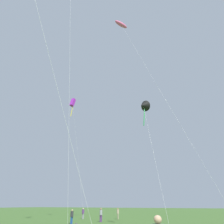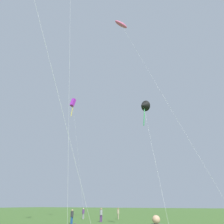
# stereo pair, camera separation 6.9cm
# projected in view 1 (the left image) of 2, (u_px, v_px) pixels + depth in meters

# --- Properties ---
(person_standing_0) EXTENTS (0.36, 0.36, 1.61)m
(person_standing_0) POSITION_uv_depth(u_px,v_px,m) (83.00, 213.00, 32.55)
(person_standing_0) COLOR gray
(person_standing_0) RESTS_ON ground
(person_standing_2) EXTENTS (0.38, 0.38, 1.70)m
(person_standing_2) POSITION_uv_depth(u_px,v_px,m) (101.00, 214.00, 27.16)
(person_standing_2) COLOR #593372
(person_standing_2) RESTS_ON ground
(person_standing_4) EXTENTS (0.35, 0.35, 1.58)m
(person_standing_4) POSITION_uv_depth(u_px,v_px,m) (72.00, 215.00, 24.41)
(person_standing_4) COLOR #1E478C
(person_standing_4) RESTS_ON ground
(person_standing_6) EXTENTS (0.36, 0.36, 1.62)m
(person_standing_6) POSITION_uv_depth(u_px,v_px,m) (118.00, 213.00, 32.15)
(person_standing_6) COLOR tan
(person_standing_6) RESTS_ON ground
(kite_flying_2) EXTENTS (2.30, 4.05, 22.13)m
(kite_flying_2) POSITION_uv_depth(u_px,v_px,m) (73.00, 103.00, 41.20)
(kite_flying_2) COLOR silver
(kite_flying_2) RESTS_ON ground
(kite_flying_3) EXTENTS (12.18, 3.57, 31.49)m
(kite_flying_3) POSITION_uv_depth(u_px,v_px,m) (121.00, 24.00, 35.04)
(kite_flying_3) COLOR silver
(kite_flying_3) RESTS_ON ground
(kite_flying_4) EXTENTS (3.32, 4.52, 13.55)m
(kite_flying_4) POSITION_uv_depth(u_px,v_px,m) (143.00, 106.00, 23.81)
(kite_flying_4) COLOR silver
(kite_flying_4) RESTS_ON ground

